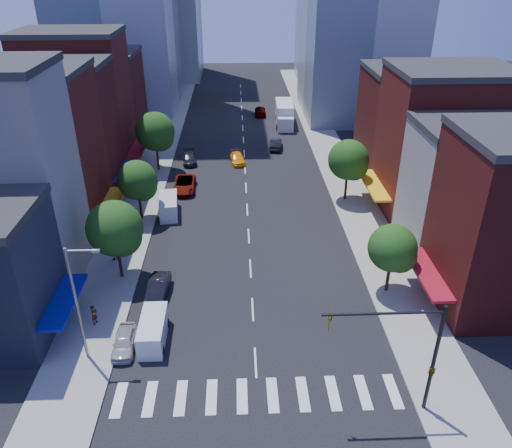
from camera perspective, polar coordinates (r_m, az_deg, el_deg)
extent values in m
plane|color=black|center=(36.64, -0.05, -15.54)|extent=(220.00, 220.00, 0.00)
cube|color=gray|center=(71.93, -11.42, 7.26)|extent=(5.00, 120.00, 0.15)
cube|color=gray|center=(72.29, 8.71, 7.61)|extent=(5.00, 120.00, 0.15)
cube|color=silver|center=(34.55, 0.16, -18.99)|extent=(19.00, 3.00, 0.01)
cube|color=maroon|center=(53.81, -24.13, 7.03)|extent=(12.00, 9.00, 16.00)
cube|color=#511514|center=(61.50, -21.45, 9.55)|extent=(12.00, 8.00, 15.00)
cube|color=maroon|center=(68.99, -19.55, 12.68)|extent=(12.00, 9.00, 17.00)
cube|color=#511514|center=(78.32, -17.48, 13.22)|extent=(12.00, 10.00, 13.00)
cube|color=silver|center=(50.71, 23.71, 3.41)|extent=(12.00, 8.00, 12.00)
cube|color=maroon|center=(57.79, 20.48, 8.58)|extent=(12.00, 10.00, 15.00)
cube|color=#511514|center=(66.95, 17.33, 10.77)|extent=(12.00, 10.00, 13.00)
cylinder|color=black|center=(32.61, 19.69, -14.41)|extent=(0.24, 0.24, 8.00)
cylinder|color=black|center=(29.23, 14.36, -9.89)|extent=(7.00, 0.16, 0.16)
imported|color=gold|center=(28.93, 8.40, -11.17)|extent=(0.22, 0.18, 1.10)
imported|color=gold|center=(33.14, 19.46, -15.43)|extent=(0.48, 2.24, 0.90)
cylinder|color=slate|center=(36.06, -19.78, -8.75)|extent=(0.20, 0.20, 9.00)
cylinder|color=slate|center=(33.45, -19.34, -2.89)|extent=(2.00, 0.14, 0.14)
cube|color=slate|center=(33.21, -17.84, -2.96)|extent=(0.50, 0.25, 0.18)
cylinder|color=black|center=(45.26, -15.36, -3.72)|extent=(0.28, 0.28, 3.92)
sphere|color=#1C4313|center=(43.81, -15.85, -0.46)|extent=(4.80, 4.80, 4.80)
sphere|color=#1C4313|center=(43.75, -15.04, -1.44)|extent=(3.36, 3.36, 3.36)
cylinder|color=black|center=(54.74, -13.11, 2.29)|extent=(0.28, 0.28, 3.64)
sphere|color=#1C4313|center=(53.62, -13.43, 4.91)|extent=(4.20, 4.20, 4.20)
sphere|color=#1C4313|center=(53.50, -12.77, 4.16)|extent=(2.94, 2.94, 2.94)
cylinder|color=black|center=(67.32, -11.21, 7.78)|extent=(0.28, 0.28, 4.20)
sphere|color=#1C4313|center=(66.30, -11.47, 10.32)|extent=(5.00, 5.00, 5.00)
sphere|color=#1C4313|center=(66.16, -10.92, 9.65)|extent=(3.50, 3.50, 3.50)
cylinder|color=black|center=(43.51, 14.90, -5.50)|extent=(0.28, 0.28, 3.36)
sphere|color=#1C4313|center=(42.20, 15.32, -2.66)|extent=(4.00, 4.00, 4.00)
sphere|color=#1C4313|center=(42.44, 16.10, -3.53)|extent=(2.80, 2.80, 2.80)
cylinder|color=black|center=(58.65, 10.26, 4.56)|extent=(0.28, 0.28, 3.92)
sphere|color=#1C4313|center=(57.54, 10.51, 7.23)|extent=(4.60, 4.60, 4.60)
sphere|color=#1C4313|center=(57.65, 11.10, 6.47)|extent=(3.22, 3.22, 3.22)
imported|color=#ABABB0|center=(38.46, -14.83, -12.85)|extent=(1.67, 3.91, 1.32)
imported|color=black|center=(43.01, -11.15, -7.24)|extent=(1.81, 4.52, 1.46)
imported|color=#999999|center=(61.45, -8.18, 4.50)|extent=(2.55, 5.49, 1.52)
imported|color=black|center=(69.87, -7.62, 7.46)|extent=(2.41, 4.76, 1.33)
cube|color=silver|center=(38.48, -11.69, -11.81)|extent=(1.83, 4.52, 1.90)
cube|color=black|center=(37.03, -12.09, -13.21)|extent=(1.68, 0.91, 0.81)
cylinder|color=black|center=(37.90, -13.16, -14.02)|extent=(0.23, 0.69, 0.69)
cylinder|color=black|center=(37.63, -10.65, -14.07)|extent=(0.23, 0.69, 0.69)
cylinder|color=black|center=(40.18, -12.47, -11.08)|extent=(0.23, 0.69, 0.69)
cylinder|color=black|center=(39.92, -10.13, -11.10)|extent=(0.23, 0.69, 0.69)
cube|color=silver|center=(55.80, -9.96, 2.03)|extent=(2.35, 4.91, 2.00)
cube|color=black|center=(54.06, -10.01, 1.46)|extent=(1.84, 1.12, 0.86)
cylinder|color=black|center=(54.71, -10.82, 0.60)|extent=(0.31, 0.74, 0.72)
cylinder|color=black|center=(54.62, -9.03, 0.72)|extent=(0.31, 0.74, 0.72)
cylinder|color=black|center=(57.59, -10.72, 2.09)|extent=(0.31, 0.74, 0.72)
cylinder|color=black|center=(57.51, -9.03, 2.21)|extent=(0.31, 0.74, 0.72)
imported|color=#FFA00D|center=(69.38, -2.14, 7.52)|extent=(2.28, 4.56, 1.27)
imported|color=black|center=(74.66, 2.27, 9.15)|extent=(2.17, 4.73, 1.50)
imported|color=#999999|center=(91.25, 0.49, 12.83)|extent=(2.07, 4.81, 1.62)
cube|color=silver|center=(86.09, 3.24, 12.53)|extent=(3.02, 7.53, 3.66)
cube|color=silver|center=(82.10, 3.40, 11.31)|extent=(2.59, 2.15, 2.29)
cylinder|color=black|center=(83.12, 2.47, 11.01)|extent=(0.38, 1.04, 1.03)
cylinder|color=black|center=(83.27, 4.23, 11.00)|extent=(0.38, 1.04, 1.03)
cylinder|color=black|center=(88.04, 2.32, 12.02)|extent=(0.38, 1.04, 1.03)
cylinder|color=black|center=(88.18, 3.99, 12.00)|extent=(0.38, 1.04, 1.03)
imported|color=#999999|center=(41.02, -18.02, -9.84)|extent=(0.58, 0.70, 1.64)
imported|color=#999999|center=(48.46, -16.05, -3.00)|extent=(1.05, 1.10, 1.79)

